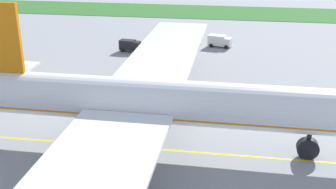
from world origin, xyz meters
name	(u,v)px	position (x,y,z in m)	size (l,w,h in m)	color
ground_plane	(134,160)	(0.00, 0.00, 0.00)	(600.00, 600.00, 0.00)	gray
apron_taxi_line	(140,148)	(0.00, 3.00, 0.00)	(280.00, 0.36, 0.01)	yellow
grass_median_strip	(201,12)	(0.00, 96.51, 0.05)	(320.00, 24.00, 0.10)	#2D6628
airliner_foreground	(145,102)	(0.62, 3.97, 6.05)	(59.91, 96.02, 17.82)	white
service_truck_fuel_bowser	(220,41)	(7.85, 53.66, 1.50)	(5.78, 3.69, 2.74)	white
service_truck_catering_van	(130,45)	(-11.87, 46.61, 1.44)	(4.87, 2.95, 2.58)	black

